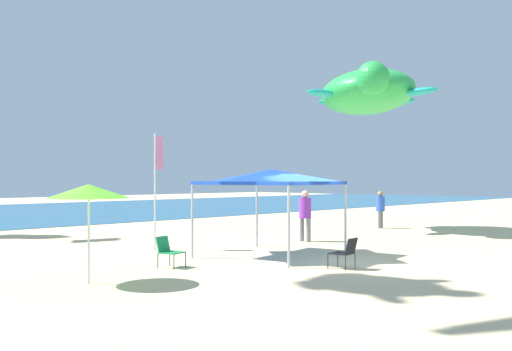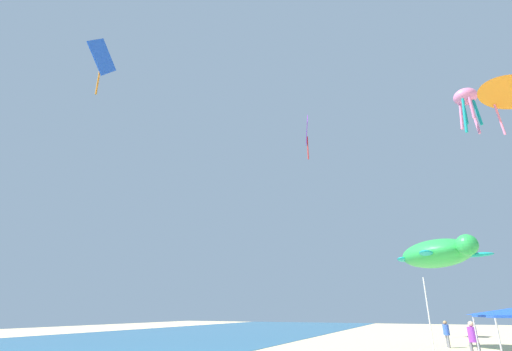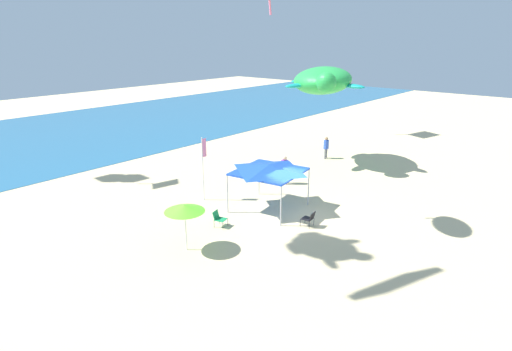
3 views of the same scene
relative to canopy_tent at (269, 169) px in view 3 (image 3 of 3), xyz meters
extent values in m
cube|color=beige|center=(0.18, -1.91, -2.45)|extent=(120.00, 120.00, 0.10)
cube|color=#28668E|center=(0.18, 27.59, -2.39)|extent=(120.00, 26.11, 0.02)
cylinder|color=#B7B7BC|center=(-1.40, -1.92, -1.31)|extent=(0.07, 0.07, 2.18)
cylinder|color=#B7B7BC|center=(1.92, -1.40, -1.31)|extent=(0.07, 0.07, 2.18)
cylinder|color=#B7B7BC|center=(-1.92, 1.40, -1.31)|extent=(0.07, 0.07, 2.18)
cylinder|color=#B7B7BC|center=(1.40, 1.92, -1.31)|extent=(0.07, 0.07, 2.18)
cube|color=blue|center=(0.00, 0.00, -0.17)|extent=(3.92, 3.92, 0.10)
pyramid|color=blue|center=(0.00, 0.00, 0.06)|extent=(3.84, 3.84, 0.36)
cylinder|color=silver|center=(-6.27, -0.19, -1.29)|extent=(0.06, 0.06, 2.22)
cone|color=#66D82D|center=(-6.28, -0.19, -0.32)|extent=(1.84, 1.84, 0.32)
cylinder|color=black|center=(-3.66, 0.05, -2.20)|extent=(0.02, 0.02, 0.40)
cylinder|color=black|center=(-3.16, 0.19, -2.20)|extent=(0.02, 0.02, 0.40)
cylinder|color=black|center=(-3.80, 0.55, -2.20)|extent=(0.02, 0.02, 0.40)
cylinder|color=black|center=(-3.30, 0.69, -2.20)|extent=(0.02, 0.02, 0.40)
cube|color=#198C4C|center=(-3.48, 0.37, -2.00)|extent=(0.64, 0.64, 0.03)
cube|color=#198C4C|center=(-3.56, 0.65, -1.79)|extent=(0.51, 0.26, 0.41)
cylinder|color=black|center=(-0.26, -2.67, -2.20)|extent=(0.02, 0.02, 0.40)
cylinder|color=black|center=(-0.78, -2.73, -2.20)|extent=(0.02, 0.02, 0.40)
cylinder|color=black|center=(-0.20, -3.19, -2.20)|extent=(0.02, 0.02, 0.40)
cylinder|color=black|center=(-0.72, -3.25, -2.20)|extent=(0.02, 0.02, 0.40)
cube|color=black|center=(-0.49, -2.96, -2.00)|extent=(0.58, 0.58, 0.03)
cube|color=black|center=(-0.45, -3.25, -1.79)|extent=(0.51, 0.19, 0.41)
cylinder|color=silver|center=(-1.49, 3.81, -0.47)|extent=(0.06, 0.06, 3.86)
cube|color=pink|center=(-1.32, 3.81, 0.81)|extent=(0.30, 0.02, 1.10)
cylinder|color=slate|center=(10.91, 2.99, -2.00)|extent=(0.16, 0.16, 0.81)
cylinder|color=slate|center=(11.22, 3.07, -2.00)|extent=(0.16, 0.16, 0.81)
cylinder|color=blue|center=(11.07, 3.03, -1.24)|extent=(0.42, 0.42, 0.70)
sphere|color=#A87A56|center=(11.07, 3.03, -0.76)|extent=(0.26, 0.26, 0.26)
cylinder|color=slate|center=(3.99, 1.73, -1.96)|extent=(0.17, 0.17, 0.87)
cylinder|color=slate|center=(4.02, 2.07, -1.96)|extent=(0.17, 0.17, 0.87)
cylinder|color=purple|center=(4.00, 1.90, -1.15)|extent=(0.46, 0.46, 0.76)
sphere|color=beige|center=(4.00, 1.90, -0.62)|extent=(0.28, 0.28, 0.28)
ellipsoid|color=green|center=(9.77, 2.87, 3.90)|extent=(7.00, 6.77, 2.27)
sphere|color=green|center=(7.33, 1.06, 4.05)|extent=(1.37, 1.37, 1.37)
ellipsoid|color=teal|center=(9.73, 0.38, 3.67)|extent=(1.31, 2.26, 0.30)
ellipsoid|color=teal|center=(7.37, 3.55, 3.67)|extent=(2.17, 0.98, 0.30)
ellipsoid|color=teal|center=(12.13, 2.74, 3.67)|extent=(1.31, 2.26, 0.30)
ellipsoid|color=teal|center=(10.32, 5.17, 3.67)|extent=(2.17, 0.98, 0.30)
camera|label=1|loc=(-13.19, -12.01, -0.03)|focal=41.28mm
camera|label=2|loc=(-20.29, 3.51, 0.09)|focal=26.07mm
camera|label=3|loc=(-17.37, -13.90, 7.00)|focal=29.45mm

